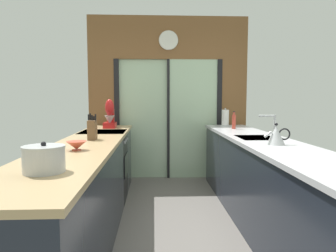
{
  "coord_description": "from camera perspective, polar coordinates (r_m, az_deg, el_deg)",
  "views": [
    {
      "loc": [
        -0.25,
        -2.79,
        1.35
      ],
      "look_at": [
        -0.08,
        0.88,
        1.02
      ],
      "focal_mm": 32.95,
      "sensor_mm": 36.0,
      "label": 1
    }
  ],
  "objects": [
    {
      "name": "ground_plane",
      "position": [
        3.66,
        1.48,
        -16.73
      ],
      "size": [
        5.04,
        7.6,
        0.02
      ],
      "primitive_type": "cube",
      "color": "slate"
    },
    {
      "name": "back_wall_unit",
      "position": [
        5.19,
        0.06,
        7.05
      ],
      "size": [
        2.64,
        0.12,
        2.7
      ],
      "color": "brown",
      "rests_on": "ground_plane"
    },
    {
      "name": "left_counter_run",
      "position": [
        3.12,
        -15.11,
        -11.55
      ],
      "size": [
        0.62,
        3.8,
        0.92
      ],
      "color": "#1E232D",
      "rests_on": "ground_plane"
    },
    {
      "name": "right_counter_run",
      "position": [
        3.41,
        17.55,
        -10.18
      ],
      "size": [
        0.62,
        3.8,
        0.92
      ],
      "color": "#1E232D",
      "rests_on": "ground_plane"
    },
    {
      "name": "sink_faucet",
      "position": [
        3.59,
        18.63,
        0.66
      ],
      "size": [
        0.19,
        0.02,
        0.25
      ],
      "color": "#B7BABC",
      "rests_on": "right_counter_run"
    },
    {
      "name": "oven_range",
      "position": [
        4.19,
        -11.79,
        -7.34
      ],
      "size": [
        0.6,
        0.6,
        0.92
      ],
      "color": "black",
      "rests_on": "ground_plane"
    },
    {
      "name": "mixing_bowl",
      "position": [
        2.67,
        -16.56,
        -3.47
      ],
      "size": [
        0.17,
        0.17,
        0.08
      ],
      "color": "#BC4C38",
      "rests_on": "left_counter_run"
    },
    {
      "name": "knife_block",
      "position": [
        3.31,
        -13.83,
        -0.65
      ],
      "size": [
        0.09,
        0.14,
        0.28
      ],
      "color": "brown",
      "rests_on": "left_counter_run"
    },
    {
      "name": "stand_mixer",
      "position": [
        4.6,
        -10.71,
        1.67
      ],
      "size": [
        0.17,
        0.27,
        0.42
      ],
      "color": "red",
      "rests_on": "left_counter_run"
    },
    {
      "name": "stock_pot",
      "position": [
        1.95,
        -21.96,
        -5.67
      ],
      "size": [
        0.24,
        0.24,
        0.18
      ],
      "color": "#B7BABC",
      "rests_on": "left_counter_run"
    },
    {
      "name": "kettle",
      "position": [
        3.04,
        19.39,
        -1.6
      ],
      "size": [
        0.25,
        0.17,
        0.2
      ],
      "color": "#B7BABC",
      "rests_on": "right_counter_run"
    },
    {
      "name": "soap_bottle_far",
      "position": [
        4.47,
        12.1,
        0.84
      ],
      "size": [
        0.05,
        0.05,
        0.25
      ],
      "color": "#B23D2D",
      "rests_on": "right_counter_run"
    },
    {
      "name": "paper_towel_roll",
      "position": [
        4.98,
        10.55,
        1.51
      ],
      "size": [
        0.13,
        0.13,
        0.28
      ],
      "color": "#B7BABC",
      "rests_on": "right_counter_run"
    }
  ]
}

